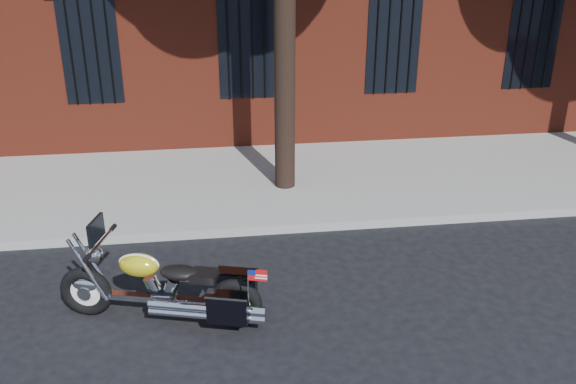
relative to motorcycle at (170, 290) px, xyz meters
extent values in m
plane|color=black|center=(1.40, 0.86, -0.46)|extent=(120.00, 120.00, 0.00)
cube|color=gray|center=(1.40, 2.24, -0.39)|extent=(40.00, 0.16, 0.15)
cube|color=gray|center=(1.40, 4.12, -0.39)|extent=(40.00, 3.60, 0.15)
cube|color=black|center=(1.40, 5.97, 1.74)|extent=(1.10, 0.14, 2.00)
cylinder|color=black|center=(1.40, 5.89, 1.74)|extent=(0.04, 0.04, 2.00)
cylinder|color=black|center=(1.90, 3.76, 2.04)|extent=(0.36, 0.36, 5.00)
torus|color=black|center=(-1.06, 0.30, -0.12)|extent=(0.69, 0.33, 0.68)
torus|color=black|center=(0.79, -0.22, -0.12)|extent=(0.69, 0.33, 0.68)
cylinder|color=white|center=(-1.06, 0.30, -0.12)|extent=(0.50, 0.19, 0.51)
cylinder|color=white|center=(0.79, -0.22, -0.12)|extent=(0.50, 0.19, 0.51)
ellipsoid|color=white|center=(-1.06, 0.30, -0.02)|extent=(0.38, 0.22, 0.19)
ellipsoid|color=yellow|center=(0.79, -0.22, 0.00)|extent=(0.38, 0.23, 0.19)
cube|color=white|center=(-0.13, 0.04, -0.14)|extent=(1.49, 0.51, 0.08)
cylinder|color=white|center=(-0.08, 0.03, -0.16)|extent=(0.36, 0.26, 0.32)
cylinder|color=white|center=(0.36, -0.28, -0.15)|extent=(1.24, 0.43, 0.09)
ellipsoid|color=yellow|center=(-0.35, 0.10, 0.33)|extent=(0.56, 0.41, 0.29)
ellipsoid|color=black|center=(0.14, -0.03, 0.26)|extent=(0.55, 0.41, 0.16)
cube|color=black|center=(0.84, 0.04, -0.01)|extent=(0.51, 0.29, 0.38)
cube|color=black|center=(0.69, -0.46, -0.01)|extent=(0.51, 0.29, 0.38)
cylinder|color=white|center=(-0.78, 0.22, 0.61)|extent=(0.25, 0.77, 0.04)
sphere|color=white|center=(-0.88, 0.25, 0.43)|extent=(0.25, 0.25, 0.20)
cube|color=black|center=(-0.82, 0.24, 0.77)|extent=(0.15, 0.40, 0.28)
cube|color=red|center=(1.04, -0.60, 0.50)|extent=(0.22, 0.07, 0.14)
camera|label=1|loc=(0.58, -6.82, 4.31)|focal=40.00mm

